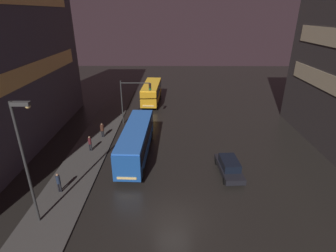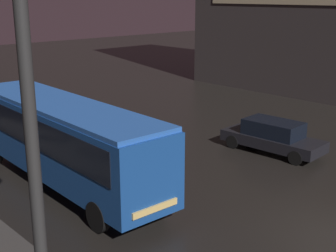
# 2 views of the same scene
# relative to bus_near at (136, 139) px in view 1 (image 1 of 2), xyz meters

# --- Properties ---
(ground_plane) EXTENTS (120.00, 120.00, 0.00)m
(ground_plane) POSITION_rel_bus_near_xyz_m (3.75, -9.24, -1.98)
(ground_plane) COLOR black
(sidewalk_left) EXTENTS (4.00, 48.00, 0.15)m
(sidewalk_left) POSITION_rel_bus_near_xyz_m (-5.25, 0.76, -1.91)
(sidewalk_left) COLOR #3D3A38
(sidewalk_left) RESTS_ON ground
(bus_near) EXTENTS (2.83, 11.01, 3.22)m
(bus_near) POSITION_rel_bus_near_xyz_m (0.00, 0.00, 0.00)
(bus_near) COLOR #194793
(bus_near) RESTS_ON ground
(bus_far) EXTENTS (2.93, 9.30, 3.19)m
(bus_far) POSITION_rel_bus_near_xyz_m (0.41, 17.99, -0.02)
(bus_far) COLOR orange
(bus_far) RESTS_ON ground
(car_taxi) EXTENTS (2.04, 4.79, 1.50)m
(car_taxi) POSITION_rel_bus_near_xyz_m (8.98, -3.23, -1.22)
(car_taxi) COLOR black
(car_taxi) RESTS_ON ground
(pedestrian_near) EXTENTS (0.45, 0.45, 1.70)m
(pedestrian_near) POSITION_rel_bus_near_xyz_m (-5.09, 0.83, -0.86)
(pedestrian_near) COLOR black
(pedestrian_near) RESTS_ON sidewalk_left
(pedestrian_mid) EXTENTS (0.55, 0.55, 1.75)m
(pedestrian_mid) POSITION_rel_bus_near_xyz_m (-4.59, 4.24, -0.77)
(pedestrian_mid) COLOR black
(pedestrian_mid) RESTS_ON sidewalk_left
(pedestrian_far) EXTENTS (0.45, 0.45, 1.77)m
(pedestrian_far) POSITION_rel_bus_near_xyz_m (-5.67, -6.29, -0.81)
(pedestrian_far) COLOR black
(pedestrian_far) RESTS_ON sidewalk_left
(traffic_light_main) EXTENTS (3.99, 0.35, 5.92)m
(traffic_light_main) POSITION_rel_bus_near_xyz_m (-1.45, 8.76, 2.10)
(traffic_light_main) COLOR #2D2D2D
(traffic_light_main) RESTS_ON ground
(street_lamp_sidewalk) EXTENTS (1.25, 0.36, 8.99)m
(street_lamp_sidewalk) POSITION_rel_bus_near_xyz_m (-5.70, -9.57, 3.97)
(street_lamp_sidewalk) COLOR #2D2D2D
(street_lamp_sidewalk) RESTS_ON sidewalk_left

